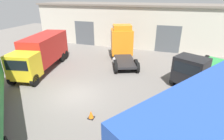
{
  "coord_description": "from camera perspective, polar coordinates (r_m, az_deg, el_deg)",
  "views": [
    {
      "loc": [
        6.5,
        -10.33,
        7.32
      ],
      "look_at": [
        2.28,
        2.19,
        1.6
      ],
      "focal_mm": 28.0,
      "sensor_mm": 36.0,
      "label": 1
    }
  ],
  "objects": [
    {
      "name": "ground_plane",
      "position": [
        14.23,
        -11.71,
        -8.09
      ],
      "size": [
        60.0,
        60.0,
        0.0
      ],
      "primitive_type": "plane",
      "color": "slate"
    },
    {
      "name": "warehouse_building",
      "position": [
        28.9,
        5.62,
        14.8
      ],
      "size": [
        28.71,
        7.51,
        6.09
      ],
      "color": "#B7B2A3",
      "rests_on": "ground_plane"
    },
    {
      "name": "tractor_unit_orange",
      "position": [
        21.2,
        3.29,
        8.6
      ],
      "size": [
        4.78,
        6.97,
        4.07
      ],
      "rotation": [
        0.0,
        0.0,
        1.96
      ],
      "color": "orange",
      "rests_on": "ground_plane"
    },
    {
      "name": "container_trailer_grey",
      "position": [
        9.07,
        31.68,
        -12.06
      ],
      "size": [
        8.0,
        10.41,
        4.05
      ],
      "rotation": [
        0.0,
        0.0,
        0.99
      ],
      "color": "#2347A3",
      "rests_on": "ground_plane"
    },
    {
      "name": "flatbed_truck_black",
      "position": [
        17.08,
        25.88,
        0.25
      ],
      "size": [
        6.11,
        8.72,
        2.71
      ],
      "rotation": [
        0.0,
        0.0,
        -2.05
      ],
      "color": "black",
      "rests_on": "ground_plane"
    },
    {
      "name": "box_truck_yellow",
      "position": [
        19.49,
        -21.87,
        5.73
      ],
      "size": [
        3.9,
        8.48,
        3.45
      ],
      "rotation": [
        0.0,
        0.0,
        -1.38
      ],
      "color": "yellow",
      "rests_on": "ground_plane"
    },
    {
      "name": "traffic_cone",
      "position": [
        11.6,
        -6.86,
        -14.31
      ],
      "size": [
        0.4,
        0.4,
        0.55
      ],
      "color": "black",
      "rests_on": "ground_plane"
    }
  ]
}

